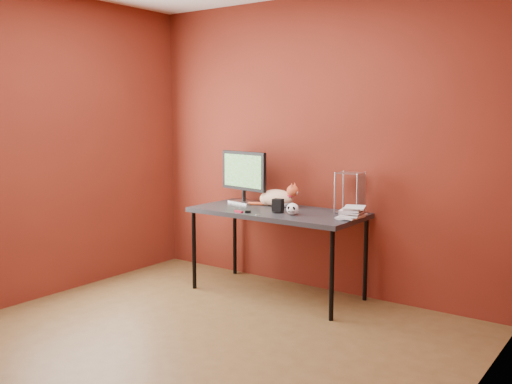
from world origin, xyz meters
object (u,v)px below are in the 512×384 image
Objects in this scene: desk at (277,216)px; cat at (277,198)px; monitor at (244,174)px; book_stack at (345,150)px; skull_mug at (293,209)px; speaker at (278,206)px.

desk is 0.24m from cat.
book_stack reaches higher than monitor.
skull_mug is 0.10× the size of book_stack.
cat is (0.36, 0.03, -0.19)m from monitor.
desk is 1.38× the size of book_stack.
skull_mug is (0.24, -0.13, 0.10)m from desk.
cat is 0.44× the size of book_stack.
monitor reaches higher than skull_mug.
speaker is (0.54, -0.24, -0.22)m from monitor.
speaker is at bearing 151.97° from skull_mug.
speaker is (-0.16, 0.03, 0.00)m from skull_mug.
skull_mug is at bearing -10.49° from monitor.
cat is 4.45× the size of skull_mug.
desk is 0.87m from book_stack.
monitor is 0.79m from skull_mug.
book_stack is (0.63, 0.01, 0.59)m from desk.
desk is 0.29m from skull_mug.
book_stack is at bearing 1.05° from desk.
monitor is at bearing -177.42° from cat.
desk is at bearing -6.41° from monitor.
book_stack reaches higher than skull_mug.
skull_mug is 0.17m from speaker.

